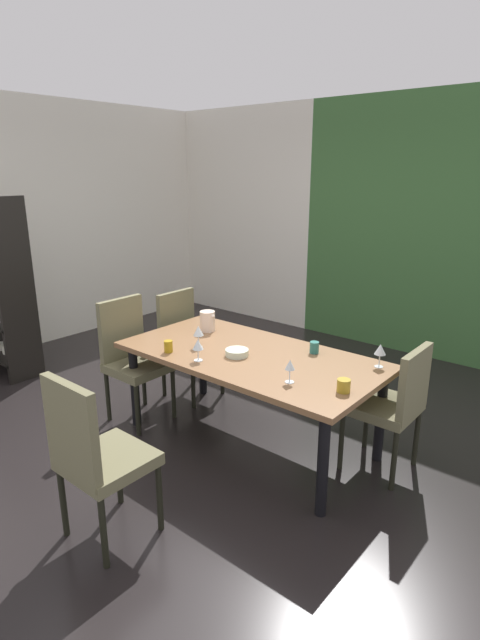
{
  "coord_description": "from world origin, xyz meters",
  "views": [
    {
      "loc": [
        2.67,
        -2.62,
        2.02
      ],
      "look_at": [
        0.21,
        0.32,
        0.85
      ],
      "focal_mm": 28.0,
      "sensor_mm": 36.0,
      "label": 1
    }
  ],
  "objects_px": {
    "chair_left_far": "(186,338)",
    "pitcher_corner": "(208,321)",
    "wine_glass_south": "(290,366)",
    "cup_rear": "(314,347)",
    "chair_left_near": "(132,354)",
    "cup_north": "(344,386)",
    "serving_bowl_left": "(237,353)",
    "chair_right_far": "(393,401)",
    "cup_east": "(168,346)",
    "dining_table": "(250,363)",
    "wine_glass_right": "(380,350)",
    "chair_head_near": "(94,453)",
    "wine_glass_west": "(198,345)",
    "wine_glass_near_window": "(198,331)"
  },
  "relations": [
    {
      "from": "chair_left_far",
      "to": "wine_glass_south",
      "type": "xyz_separation_m",
      "value": [
        1.5,
        -0.54,
        0.29
      ]
    },
    {
      "from": "wine_glass_near_window",
      "to": "dining_table",
      "type": "bearing_deg",
      "value": 19.81
    },
    {
      "from": "cup_east",
      "to": "wine_glass_near_window",
      "type": "bearing_deg",
      "value": 66.92
    },
    {
      "from": "dining_table",
      "to": "chair_right_far",
      "type": "bearing_deg",
      "value": 17.22
    },
    {
      "from": "chair_left_near",
      "to": "chair_left_far",
      "type": "xyz_separation_m",
      "value": [
        0.01,
        0.61,
        -0.02
      ]
    },
    {
      "from": "dining_table",
      "to": "cup_north",
      "type": "height_order",
      "value": "cup_north"
    },
    {
      "from": "chair_left_far",
      "to": "pitcher_corner",
      "type": "height_order",
      "value": "chair_left_far"
    },
    {
      "from": "wine_glass_south",
      "to": "cup_east",
      "type": "xyz_separation_m",
      "value": [
        -1.0,
        -0.12,
        -0.07
      ]
    },
    {
      "from": "wine_glass_right",
      "to": "serving_bowl_left",
      "type": "relative_size",
      "value": 0.98
    },
    {
      "from": "wine_glass_south",
      "to": "cup_east",
      "type": "distance_m",
      "value": 1.01
    },
    {
      "from": "serving_bowl_left",
      "to": "wine_glass_west",
      "type": "bearing_deg",
      "value": -121.17
    },
    {
      "from": "chair_left_near",
      "to": "wine_glass_south",
      "type": "distance_m",
      "value": 1.54
    },
    {
      "from": "dining_table",
      "to": "cup_rear",
      "type": "height_order",
      "value": "cup_rear"
    },
    {
      "from": "chair_right_far",
      "to": "wine_glass_west",
      "type": "relative_size",
      "value": 5.87
    },
    {
      "from": "cup_rear",
      "to": "pitcher_corner",
      "type": "height_order",
      "value": "pitcher_corner"
    },
    {
      "from": "wine_glass_right",
      "to": "cup_rear",
      "type": "relative_size",
      "value": 1.93
    },
    {
      "from": "wine_glass_south",
      "to": "pitcher_corner",
      "type": "height_order",
      "value": "pitcher_corner"
    },
    {
      "from": "wine_glass_right",
      "to": "pitcher_corner",
      "type": "bearing_deg",
      "value": -173.14
    },
    {
      "from": "chair_right_far",
      "to": "cup_north",
      "type": "xyz_separation_m",
      "value": [
        -0.14,
        -0.45,
        0.23
      ]
    },
    {
      "from": "wine_glass_south",
      "to": "cup_east",
      "type": "relative_size",
      "value": 1.74
    },
    {
      "from": "wine_glass_west",
      "to": "cup_east",
      "type": "distance_m",
      "value": 0.3
    },
    {
      "from": "serving_bowl_left",
      "to": "pitcher_corner",
      "type": "bearing_deg",
      "value": 152.96
    },
    {
      "from": "chair_right_far",
      "to": "pitcher_corner",
      "type": "height_order",
      "value": "chair_right_far"
    },
    {
      "from": "wine_glass_near_window",
      "to": "pitcher_corner",
      "type": "height_order",
      "value": "pitcher_corner"
    },
    {
      "from": "pitcher_corner",
      "to": "cup_north",
      "type": "bearing_deg",
      "value": -13.03
    },
    {
      "from": "chair_head_near",
      "to": "cup_east",
      "type": "distance_m",
      "value": 1.16
    },
    {
      "from": "pitcher_corner",
      "to": "chair_right_far",
      "type": "bearing_deg",
      "value": 4.1
    },
    {
      "from": "cup_north",
      "to": "serving_bowl_left",
      "type": "bearing_deg",
      "value": 176.84
    },
    {
      "from": "wine_glass_west",
      "to": "serving_bowl_left",
      "type": "height_order",
      "value": "wine_glass_west"
    },
    {
      "from": "chair_right_far",
      "to": "cup_rear",
      "type": "relative_size",
      "value": 10.74
    },
    {
      "from": "cup_rear",
      "to": "chair_left_near",
      "type": "bearing_deg",
      "value": -155.39
    },
    {
      "from": "pitcher_corner",
      "to": "wine_glass_south",
      "type": "bearing_deg",
      "value": -20.99
    },
    {
      "from": "wine_glass_south",
      "to": "pitcher_corner",
      "type": "distance_m",
      "value": 1.2
    },
    {
      "from": "wine_glass_west",
      "to": "wine_glass_near_window",
      "type": "bearing_deg",
      "value": 133.78
    },
    {
      "from": "wine_glass_right",
      "to": "serving_bowl_left",
      "type": "bearing_deg",
      "value": -152.44
    },
    {
      "from": "chair_left_near",
      "to": "wine_glass_south",
      "type": "bearing_deg",
      "value": 92.57
    },
    {
      "from": "chair_left_near",
      "to": "chair_left_far",
      "type": "bearing_deg",
      "value": 179.51
    },
    {
      "from": "chair_left_far",
      "to": "cup_east",
      "type": "height_order",
      "value": "chair_left_far"
    },
    {
      "from": "dining_table",
      "to": "chair_head_near",
      "type": "xyz_separation_m",
      "value": [
        0.04,
        -1.37,
        -0.09
      ]
    },
    {
      "from": "dining_table",
      "to": "pitcher_corner",
      "type": "bearing_deg",
      "value": 162.44
    },
    {
      "from": "chair_head_near",
      "to": "wine_glass_right",
      "type": "relative_size",
      "value": 6.08
    },
    {
      "from": "chair_right_far",
      "to": "cup_east",
      "type": "xyz_separation_m",
      "value": [
        -1.47,
        -0.67,
        0.23
      ]
    },
    {
      "from": "chair_left_near",
      "to": "cup_rear",
      "type": "height_order",
      "value": "chair_left_near"
    },
    {
      "from": "chair_right_far",
      "to": "wine_glass_right",
      "type": "relative_size",
      "value": 5.57
    },
    {
      "from": "chair_left_far",
      "to": "wine_glass_right",
      "type": "xyz_separation_m",
      "value": [
        1.83,
        0.06,
        0.3
      ]
    },
    {
      "from": "chair_left_far",
      "to": "chair_right_far",
      "type": "bearing_deg",
      "value": 90.0
    },
    {
      "from": "serving_bowl_left",
      "to": "pitcher_corner",
      "type": "relative_size",
      "value": 1.0
    },
    {
      "from": "wine_glass_near_window",
      "to": "cup_east",
      "type": "distance_m",
      "value": 0.25
    },
    {
      "from": "dining_table",
      "to": "serving_bowl_left",
      "type": "xyz_separation_m",
      "value": [
        -0.04,
        -0.1,
        0.1
      ]
    },
    {
      "from": "dining_table",
      "to": "chair_head_near",
      "type": "distance_m",
      "value": 1.38
    }
  ]
}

